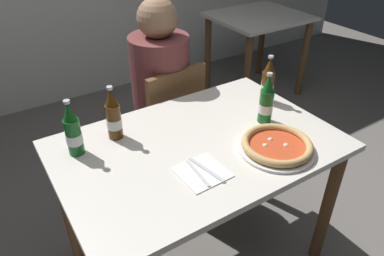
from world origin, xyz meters
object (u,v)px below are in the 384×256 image
Objects in this scene: dining_table_background at (257,32)px; chair_behind_table at (167,121)px; beer_bottle_right at (73,132)px; dining_table_main at (198,164)px; napkin_with_cutlery at (202,172)px; beer_bottle_center at (268,83)px; diner_seated at (162,103)px; beer_bottle_extra at (266,102)px; beer_bottle_left at (113,117)px; pizza_margherita_near at (277,146)px.

chair_behind_table is at bearing -151.66° from dining_table_background.
chair_behind_table is 3.44× the size of beer_bottle_right.
dining_table_main is 0.23m from napkin_with_cutlery.
beer_bottle_center is at bearing -130.25° from dining_table_background.
beer_bottle_extra is (0.19, -0.68, 0.27)m from diner_seated.
beer_bottle_center is (0.32, -0.48, 0.37)m from chair_behind_table.
beer_bottle_left is 0.46m from napkin_with_cutlery.
beer_bottle_center and beer_bottle_right have the same top height.
chair_behind_table is at bearing 94.96° from pizza_margherita_near.
beer_bottle_extra reaches higher than dining_table_background.
beer_bottle_extra is at bearing 100.64° from chair_behind_table.
beer_bottle_right is (-0.18, -0.02, 0.00)m from beer_bottle_left.
napkin_with_cutlery is (-0.10, -0.17, 0.12)m from dining_table_main.
diner_seated is 3.73× the size of pizza_margherita_near.
dining_table_background is 3.24× the size of beer_bottle_extra.
dining_table_background is 3.24× the size of beer_bottle_left.
beer_bottle_left reaches higher than dining_table_background.
beer_bottle_right is (-0.46, 0.21, 0.22)m from dining_table_main.
napkin_with_cutlery is at bearing -107.81° from diner_seated.
diner_seated is at bearing 35.19° from beer_bottle_right.
chair_behind_table is 0.87m from napkin_with_cutlery.
beer_bottle_right is at bearing -173.00° from beer_bottle_left.
beer_bottle_left is at bearing 7.00° from beer_bottle_right.
beer_bottle_right is at bearing -144.81° from diner_seated.
beer_bottle_left is 0.18m from beer_bottle_right.
beer_bottle_extra is (-0.14, -0.15, 0.00)m from beer_bottle_center.
pizza_margherita_near is 0.70m from beer_bottle_left.
dining_table_background is at bearing 41.22° from dining_table_main.
pizza_margherita_near reaches higher than dining_table_background.
dining_table_background is 1.81m from beer_bottle_extra.
beer_bottle_extra is at bearing -15.74° from beer_bottle_right.
napkin_with_cutlery is at bearing 65.17° from chair_behind_table.
beer_bottle_left reaches higher than chair_behind_table.
beer_bottle_extra is at bearing -74.45° from diner_seated.
beer_bottle_center reaches higher than chair_behind_table.
beer_bottle_left is at bearing 158.36° from beer_bottle_extra.
beer_bottle_left is 1.00× the size of beer_bottle_center.
napkin_with_cutlery is (0.18, -0.41, -0.10)m from beer_bottle_left.
beer_bottle_extra is 0.49m from napkin_with_cutlery.
beer_bottle_center reaches higher than napkin_with_cutlery.
dining_table_main is 4.86× the size of beer_bottle_left.
chair_behind_table is at bearing 123.86° from beer_bottle_center.
beer_bottle_right reaches higher than dining_table_background.
napkin_with_cutlery is at bearing -161.36° from beer_bottle_extra.
napkin_with_cutlery is (-0.46, -0.15, -0.10)m from beer_bottle_extra.
beer_bottle_right reaches higher than napkin_with_cutlery.
chair_behind_table is 0.75m from beer_bottle_extra.
diner_seated is 0.75m from beer_bottle_extra.
pizza_margherita_near is 0.43m from beer_bottle_center.
pizza_margherita_near is 1.31× the size of beer_bottle_left.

